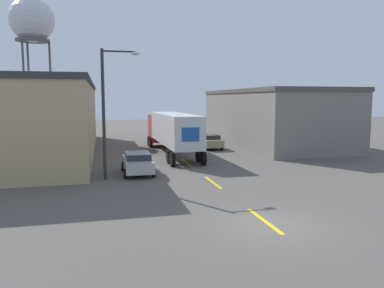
{
  "coord_description": "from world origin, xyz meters",
  "views": [
    {
      "loc": [
        -6.51,
        -13.43,
        5.07
      ],
      "look_at": [
        -0.18,
        12.82,
        1.82
      ],
      "focal_mm": 35.0,
      "sensor_mm": 36.0,
      "label": 1
    }
  ],
  "objects_px": {
    "parked_car_right_far": "(210,141)",
    "water_tower": "(32,21)",
    "semi_truck": "(171,129)",
    "parked_car_left_far": "(138,162)",
    "street_lamp": "(108,105)"
  },
  "relations": [
    {
      "from": "semi_truck",
      "to": "water_tower",
      "type": "bearing_deg",
      "value": 125.18
    },
    {
      "from": "parked_car_right_far",
      "to": "street_lamp",
      "type": "xyz_separation_m",
      "value": [
        -10.34,
        -12.69,
        3.94
      ]
    },
    {
      "from": "parked_car_left_far",
      "to": "parked_car_right_far",
      "type": "bearing_deg",
      "value": 53.6
    },
    {
      "from": "semi_truck",
      "to": "parked_car_left_far",
      "type": "xyz_separation_m",
      "value": [
        -3.93,
        -8.73,
        -1.54
      ]
    },
    {
      "from": "semi_truck",
      "to": "parked_car_left_far",
      "type": "relative_size",
      "value": 3.44
    },
    {
      "from": "semi_truck",
      "to": "parked_car_left_far",
      "type": "distance_m",
      "value": 9.69
    },
    {
      "from": "parked_car_right_far",
      "to": "parked_car_left_far",
      "type": "distance_m",
      "value": 14.21
    },
    {
      "from": "water_tower",
      "to": "semi_truck",
      "type": "bearing_deg",
      "value": -54.03
    },
    {
      "from": "semi_truck",
      "to": "water_tower",
      "type": "relative_size",
      "value": 0.81
    },
    {
      "from": "semi_truck",
      "to": "parked_car_right_far",
      "type": "relative_size",
      "value": 3.44
    },
    {
      "from": "parked_car_right_far",
      "to": "water_tower",
      "type": "bearing_deg",
      "value": 137.45
    },
    {
      "from": "parked_car_left_far",
      "to": "street_lamp",
      "type": "bearing_deg",
      "value": -146.79
    },
    {
      "from": "water_tower",
      "to": "street_lamp",
      "type": "height_order",
      "value": "water_tower"
    },
    {
      "from": "semi_truck",
      "to": "parked_car_right_far",
      "type": "xyz_separation_m",
      "value": [
        4.5,
        2.72,
        -1.54
      ]
    },
    {
      "from": "parked_car_left_far",
      "to": "street_lamp",
      "type": "height_order",
      "value": "street_lamp"
    }
  ]
}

